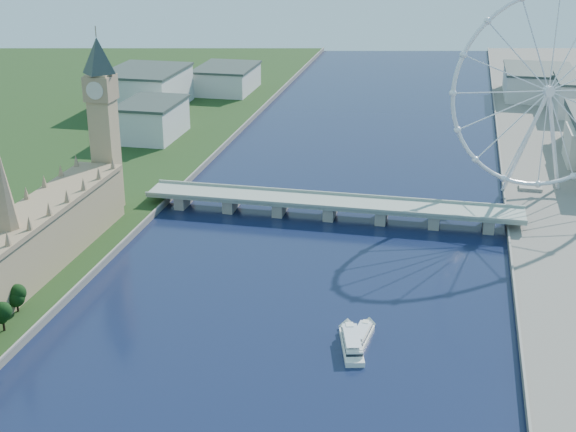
% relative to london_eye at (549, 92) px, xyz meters
% --- Properties ---
extents(parliament_range, '(24.00, 200.00, 70.00)m').
position_rel_london_eye_xyz_m(parliament_range, '(-247.98, -185.08, -49.04)').
color(parliament_range, tan).
rests_on(parliament_range, ground).
extents(big_ben, '(20.02, 20.02, 110.00)m').
position_rel_london_eye_xyz_m(big_ben, '(-247.98, -77.08, -0.95)').
color(big_ben, tan).
rests_on(big_ben, ground).
extents(westminster_bridge, '(220.00, 22.00, 9.50)m').
position_rel_london_eye_xyz_m(westminster_bridge, '(-119.98, -55.08, -60.89)').
color(westminster_bridge, gray).
rests_on(westminster_bridge, ground).
extents(london_eye, '(113.60, 39.12, 124.30)m').
position_rel_london_eye_xyz_m(london_eye, '(0.00, 0.00, 0.00)').
color(london_eye, silver).
rests_on(london_eye, ground).
extents(city_skyline, '(505.00, 280.00, 32.00)m').
position_rel_london_eye_xyz_m(city_skyline, '(-80.75, 205.00, -50.56)').
color(city_skyline, beige).
rests_on(city_skyline, ground).
extents(tour_boat_near, '(15.39, 32.52, 6.98)m').
position_rel_london_eye_xyz_m(tour_boat_near, '(-87.17, -202.25, -67.52)').
color(tour_boat_near, silver).
rests_on(tour_boat_near, ground).
extents(tour_boat_far, '(9.65, 26.44, 5.67)m').
position_rel_london_eye_xyz_m(tour_boat_far, '(-84.14, -194.32, -67.52)').
color(tour_boat_far, silver).
rests_on(tour_boat_far, ground).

